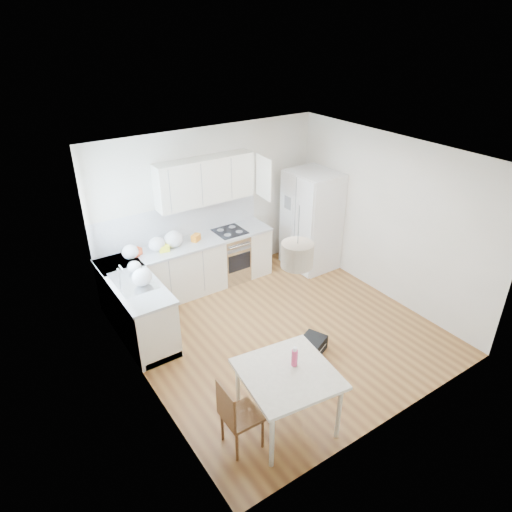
% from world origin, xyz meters
% --- Properties ---
extents(floor, '(4.20, 4.20, 0.00)m').
position_xyz_m(floor, '(0.00, 0.00, 0.00)').
color(floor, brown).
rests_on(floor, ground).
extents(ceiling, '(4.20, 4.20, 0.00)m').
position_xyz_m(ceiling, '(0.00, 0.00, 2.70)').
color(ceiling, white).
rests_on(ceiling, wall_back).
extents(wall_back, '(4.20, 0.00, 4.20)m').
position_xyz_m(wall_back, '(0.00, 2.10, 1.35)').
color(wall_back, beige).
rests_on(wall_back, floor).
extents(wall_left, '(0.00, 4.20, 4.20)m').
position_xyz_m(wall_left, '(-2.10, 0.00, 1.35)').
color(wall_left, beige).
rests_on(wall_left, floor).
extents(wall_right, '(0.00, 4.20, 4.20)m').
position_xyz_m(wall_right, '(2.10, 0.00, 1.35)').
color(wall_right, beige).
rests_on(wall_right, floor).
extents(window_glassblock, '(0.02, 1.00, 1.00)m').
position_xyz_m(window_glassblock, '(-2.09, 1.15, 1.75)').
color(window_glassblock, '#BFE0F9').
rests_on(window_glassblock, wall_left).
extents(cabinets_back, '(3.00, 0.60, 0.88)m').
position_xyz_m(cabinets_back, '(-0.60, 1.80, 0.44)').
color(cabinets_back, white).
rests_on(cabinets_back, floor).
extents(cabinets_left, '(0.60, 1.80, 0.88)m').
position_xyz_m(cabinets_left, '(-1.80, 1.20, 0.44)').
color(cabinets_left, white).
rests_on(cabinets_left, floor).
extents(counter_back, '(3.02, 0.64, 0.04)m').
position_xyz_m(counter_back, '(-0.60, 1.80, 0.90)').
color(counter_back, silver).
rests_on(counter_back, cabinets_back).
extents(counter_left, '(0.64, 1.82, 0.04)m').
position_xyz_m(counter_left, '(-1.80, 1.20, 0.90)').
color(counter_left, silver).
rests_on(counter_left, cabinets_left).
extents(backsplash_back, '(3.00, 0.01, 0.58)m').
position_xyz_m(backsplash_back, '(-0.60, 2.09, 1.21)').
color(backsplash_back, white).
rests_on(backsplash_back, wall_back).
extents(backsplash_left, '(0.01, 1.80, 0.58)m').
position_xyz_m(backsplash_left, '(-2.09, 1.20, 1.21)').
color(backsplash_left, white).
rests_on(backsplash_left, wall_left).
extents(upper_cabinets, '(1.70, 0.32, 0.75)m').
position_xyz_m(upper_cabinets, '(-0.15, 1.94, 1.88)').
color(upper_cabinets, white).
rests_on(upper_cabinets, wall_back).
extents(range_oven, '(0.50, 0.61, 0.88)m').
position_xyz_m(range_oven, '(0.20, 1.80, 0.44)').
color(range_oven, '#BBBDC0').
rests_on(range_oven, floor).
extents(sink, '(0.50, 0.80, 0.16)m').
position_xyz_m(sink, '(-1.80, 1.15, 0.92)').
color(sink, '#BBBDC0').
rests_on(sink, counter_left).
extents(refrigerator, '(0.88, 0.93, 1.83)m').
position_xyz_m(refrigerator, '(1.72, 1.39, 0.92)').
color(refrigerator, white).
rests_on(refrigerator, floor).
extents(dining_table, '(1.12, 1.12, 0.79)m').
position_xyz_m(dining_table, '(-1.02, -1.46, 0.70)').
color(dining_table, beige).
rests_on(dining_table, floor).
extents(dining_chair, '(0.39, 0.39, 0.91)m').
position_xyz_m(dining_chair, '(-1.59, -1.41, 0.45)').
color(dining_chair, '#4C2916').
rests_on(dining_chair, floor).
extents(drink_bottle, '(0.08, 0.08, 0.25)m').
position_xyz_m(drink_bottle, '(-0.89, -1.41, 0.91)').
color(drink_bottle, '#D63B6A').
rests_on(drink_bottle, dining_table).
extents(gym_bag, '(0.55, 0.47, 0.22)m').
position_xyz_m(gym_bag, '(0.04, -0.65, 0.11)').
color(gym_bag, black).
rests_on(gym_bag, floor).
extents(pendant_lamp, '(0.35, 0.35, 0.25)m').
position_xyz_m(pendant_lamp, '(-0.90, -1.38, 2.18)').
color(pendant_lamp, beige).
rests_on(pendant_lamp, ceiling).
extents(grocery_bag_a, '(0.26, 0.22, 0.23)m').
position_xyz_m(grocery_bag_a, '(-1.58, 1.81, 1.04)').
color(grocery_bag_a, white).
rests_on(grocery_bag_a, counter_back).
extents(grocery_bag_b, '(0.27, 0.23, 0.24)m').
position_xyz_m(grocery_bag_b, '(-1.14, 1.81, 1.04)').
color(grocery_bag_b, white).
rests_on(grocery_bag_b, counter_back).
extents(grocery_bag_c, '(0.31, 0.26, 0.28)m').
position_xyz_m(grocery_bag_c, '(-0.85, 1.81, 1.06)').
color(grocery_bag_c, white).
rests_on(grocery_bag_c, counter_back).
extents(grocery_bag_d, '(0.20, 0.17, 0.18)m').
position_xyz_m(grocery_bag_d, '(-1.68, 1.37, 1.01)').
color(grocery_bag_d, white).
rests_on(grocery_bag_d, counter_back).
extents(grocery_bag_e, '(0.29, 0.24, 0.26)m').
position_xyz_m(grocery_bag_e, '(-1.72, 0.96, 1.05)').
color(grocery_bag_e, white).
rests_on(grocery_bag_e, counter_left).
extents(snack_orange, '(0.19, 0.18, 0.11)m').
position_xyz_m(snack_orange, '(-0.46, 1.80, 0.98)').
color(snack_orange, orange).
rests_on(snack_orange, counter_back).
extents(snack_yellow, '(0.17, 0.12, 0.11)m').
position_xyz_m(snack_yellow, '(-1.05, 1.74, 0.97)').
color(snack_yellow, '#FFFB28').
rests_on(snack_yellow, counter_back).
extents(snack_red, '(0.19, 0.16, 0.11)m').
position_xyz_m(snack_red, '(-1.47, 1.86, 0.98)').
color(snack_red, '#B73916').
rests_on(snack_red, counter_back).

